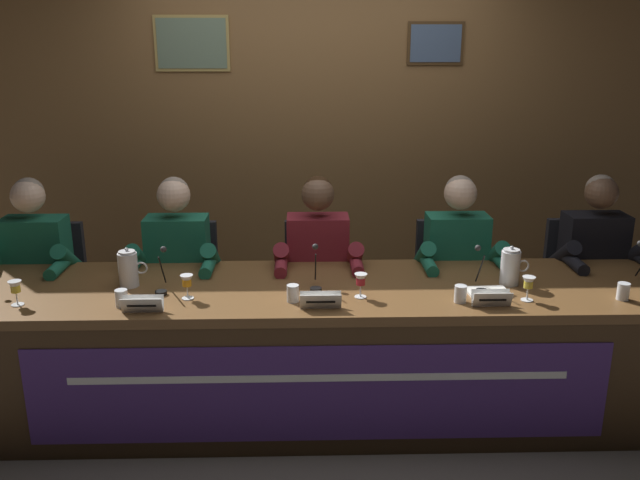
{
  "coord_description": "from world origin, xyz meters",
  "views": [
    {
      "loc": [
        -0.09,
        -3.25,
        1.97
      ],
      "look_at": [
        0.0,
        0.0,
        0.99
      ],
      "focal_mm": 37.24,
      "sensor_mm": 36.0,
      "label": 1
    }
  ],
  "objects_px": {
    "panelist_right": "(459,264)",
    "microphone_center": "(316,275)",
    "panelist_far_left": "(33,268)",
    "panelist_left": "(176,267)",
    "nameplate_center": "(321,301)",
    "panelist_far_right": "(598,263)",
    "water_cup_left": "(122,299)",
    "chair_right": "(449,296)",
    "chair_left": "(185,298)",
    "water_pitcher_left_side": "(128,269)",
    "water_cup_center": "(293,294)",
    "juice_glass_left": "(187,282)",
    "juice_glass_right": "(528,284)",
    "panelist_center": "(318,265)",
    "juice_glass_center": "(361,281)",
    "nameplate_right": "(492,299)",
    "document_stack_right": "(488,292)",
    "chair_center": "(317,297)",
    "water_pitcher_right_side": "(510,267)",
    "chair_far_left": "(51,300)",
    "water_cup_far_right": "(623,292)",
    "conference_table": "(321,334)",
    "juice_glass_far_left": "(15,288)",
    "water_cup_right": "(460,295)",
    "chair_far_right": "(579,294)",
    "nameplate_left": "(142,304)",
    "microphone_right": "(481,277)",
    "microphone_left": "(162,278)"
  },
  "relations": [
    {
      "from": "water_cup_left",
      "to": "document_stack_right",
      "type": "bearing_deg",
      "value": 4.07
    },
    {
      "from": "document_stack_right",
      "to": "panelist_far_left",
      "type": "bearing_deg",
      "value": 167.93
    },
    {
      "from": "juice_glass_center",
      "to": "chair_right",
      "type": "height_order",
      "value": "chair_right"
    },
    {
      "from": "panelist_left",
      "to": "juice_glass_left",
      "type": "xyz_separation_m",
      "value": [
        0.16,
        -0.57,
        0.11
      ]
    },
    {
      "from": "nameplate_center",
      "to": "water_cup_right",
      "type": "distance_m",
      "value": 0.69
    },
    {
      "from": "nameplate_center",
      "to": "document_stack_right",
      "type": "xyz_separation_m",
      "value": [
        0.86,
        0.18,
        -0.03
      ]
    },
    {
      "from": "panelist_center",
      "to": "juice_glass_right",
      "type": "relative_size",
      "value": 9.89
    },
    {
      "from": "nameplate_right",
      "to": "water_cup_far_right",
      "type": "xyz_separation_m",
      "value": [
        0.67,
        0.07,
        -0.0
      ]
    },
    {
      "from": "conference_table",
      "to": "panelist_right",
      "type": "bearing_deg",
      "value": 32.76
    },
    {
      "from": "panelist_left",
      "to": "panelist_far_right",
      "type": "xyz_separation_m",
      "value": [
        2.47,
        0.0,
        0.0
      ]
    },
    {
      "from": "juice_glass_far_left",
      "to": "panelist_far_right",
      "type": "xyz_separation_m",
      "value": [
        3.12,
        0.63,
        -0.11
      ]
    },
    {
      "from": "microphone_right",
      "to": "nameplate_right",
      "type": "bearing_deg",
      "value": -89.9
    },
    {
      "from": "chair_left",
      "to": "water_cup_center",
      "type": "xyz_separation_m",
      "value": [
        0.69,
        -0.82,
        0.34
      ]
    },
    {
      "from": "juice_glass_right",
      "to": "water_pitcher_left_side",
      "type": "distance_m",
      "value": 2.03
    },
    {
      "from": "water_cup_left",
      "to": "microphone_left",
      "type": "xyz_separation_m",
      "value": [
        0.16,
        0.19,
        0.04
      ]
    },
    {
      "from": "nameplate_left",
      "to": "water_cup_center",
      "type": "height_order",
      "value": "water_cup_center"
    },
    {
      "from": "water_cup_right",
      "to": "nameplate_right",
      "type": "bearing_deg",
      "value": -23.1
    },
    {
      "from": "chair_center",
      "to": "nameplate_right",
      "type": "distance_m",
      "value": 1.27
    },
    {
      "from": "water_pitcher_left_side",
      "to": "juice_glass_right",
      "type": "bearing_deg",
      "value": -7.19
    },
    {
      "from": "juice_glass_left",
      "to": "juice_glass_right",
      "type": "distance_m",
      "value": 1.68
    },
    {
      "from": "chair_center",
      "to": "water_pitcher_right_side",
      "type": "bearing_deg",
      "value": -31.24
    },
    {
      "from": "panelist_right",
      "to": "juice_glass_right",
      "type": "bearing_deg",
      "value": -73.3
    },
    {
      "from": "water_cup_far_right",
      "to": "panelist_far_right",
      "type": "bearing_deg",
      "value": 76.24
    },
    {
      "from": "panelist_center",
      "to": "juice_glass_center",
      "type": "xyz_separation_m",
      "value": [
        0.2,
        -0.57,
        0.11
      ]
    },
    {
      "from": "chair_far_left",
      "to": "chair_right",
      "type": "xyz_separation_m",
      "value": [
        2.47,
        0.0,
        0.0
      ]
    },
    {
      "from": "juice_glass_right",
      "to": "water_pitcher_right_side",
      "type": "relative_size",
      "value": 0.59
    },
    {
      "from": "water_pitcher_left_side",
      "to": "juice_glass_center",
      "type": "bearing_deg",
      "value": -9.0
    },
    {
      "from": "microphone_right",
      "to": "water_cup_far_right",
      "type": "height_order",
      "value": "microphone_right"
    },
    {
      "from": "panelist_left",
      "to": "water_cup_left",
      "type": "xyz_separation_m",
      "value": [
        -0.14,
        -0.66,
        0.07
      ]
    },
    {
      "from": "juice_glass_far_left",
      "to": "chair_far_right",
      "type": "height_order",
      "value": "chair_far_right"
    },
    {
      "from": "water_cup_left",
      "to": "nameplate_right",
      "type": "distance_m",
      "value": 1.78
    },
    {
      "from": "panelist_left",
      "to": "juice_glass_right",
      "type": "height_order",
      "value": "panelist_left"
    },
    {
      "from": "chair_left",
      "to": "water_pitcher_left_side",
      "type": "bearing_deg",
      "value": -106.14
    },
    {
      "from": "nameplate_right",
      "to": "panelist_center",
      "type": "bearing_deg",
      "value": 139.12
    },
    {
      "from": "chair_left",
      "to": "water_cup_right",
      "type": "relative_size",
      "value": 10.57
    },
    {
      "from": "panelist_center",
      "to": "water_cup_center",
      "type": "bearing_deg",
      "value": -102.6
    },
    {
      "from": "juice_glass_left",
      "to": "chair_center",
      "type": "distance_m",
      "value": 1.09
    },
    {
      "from": "panelist_left",
      "to": "chair_right",
      "type": "bearing_deg",
      "value": 6.89
    },
    {
      "from": "nameplate_center",
      "to": "panelist_far_right",
      "type": "xyz_separation_m",
      "value": [
        1.65,
        0.71,
        -0.07
      ]
    },
    {
      "from": "chair_left",
      "to": "chair_far_right",
      "type": "height_order",
      "value": "same"
    },
    {
      "from": "panelist_far_left",
      "to": "panelist_left",
      "type": "relative_size",
      "value": 1.0
    },
    {
      "from": "panelist_right",
      "to": "microphone_center",
      "type": "bearing_deg",
      "value": -152.26
    },
    {
      "from": "chair_far_left",
      "to": "water_cup_far_right",
      "type": "relative_size",
      "value": 10.57
    },
    {
      "from": "juice_glass_left",
      "to": "juice_glass_right",
      "type": "xyz_separation_m",
      "value": [
        1.68,
        -0.07,
        0.0
      ]
    },
    {
      "from": "chair_far_right",
      "to": "chair_right",
      "type": "bearing_deg",
      "value": 180.0
    },
    {
      "from": "chair_right",
      "to": "water_pitcher_left_side",
      "type": "height_order",
      "value": "water_pitcher_left_side"
    },
    {
      "from": "panelist_left",
      "to": "chair_far_right",
      "type": "xyz_separation_m",
      "value": [
        2.47,
        0.2,
        -0.28
      ]
    },
    {
      "from": "water_cup_left",
      "to": "chair_right",
      "type": "relative_size",
      "value": 0.09
    },
    {
      "from": "nameplate_left",
      "to": "water_pitcher_left_side",
      "type": "bearing_deg",
      "value": 112.78
    },
    {
      "from": "panelist_left",
      "to": "juice_glass_left",
      "type": "relative_size",
      "value": 9.89
    }
  ]
}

